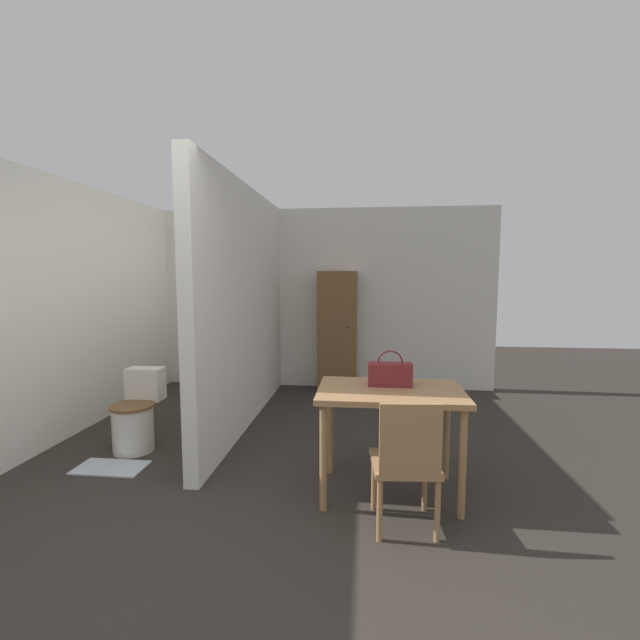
{
  "coord_description": "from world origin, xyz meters",
  "views": [
    {
      "loc": [
        0.8,
        -1.79,
        1.58
      ],
      "look_at": [
        0.38,
        2.18,
        1.16
      ],
      "focal_mm": 24.0,
      "sensor_mm": 36.0,
      "label": 1
    }
  ],
  "objects_px": {
    "wooden_cabinet": "(337,332)",
    "toilet": "(136,416)",
    "dining_table": "(390,403)",
    "handbag": "(390,374)",
    "wooden_chair": "(406,460)"
  },
  "relations": [
    {
      "from": "dining_table",
      "to": "handbag",
      "type": "distance_m",
      "value": 0.21
    },
    {
      "from": "wooden_chair",
      "to": "wooden_cabinet",
      "type": "relative_size",
      "value": 0.52
    },
    {
      "from": "dining_table",
      "to": "wooden_chair",
      "type": "distance_m",
      "value": 0.52
    },
    {
      "from": "toilet",
      "to": "wooden_cabinet",
      "type": "xyz_separation_m",
      "value": [
        1.69,
        2.18,
        0.52
      ]
    },
    {
      "from": "dining_table",
      "to": "wooden_cabinet",
      "type": "bearing_deg",
      "value": 101.51
    },
    {
      "from": "handbag",
      "to": "wooden_cabinet",
      "type": "xyz_separation_m",
      "value": [
        -0.56,
        2.67,
        -0.05
      ]
    },
    {
      "from": "wooden_cabinet",
      "to": "wooden_chair",
      "type": "bearing_deg",
      "value": -78.81
    },
    {
      "from": "dining_table",
      "to": "wooden_cabinet",
      "type": "xyz_separation_m",
      "value": [
        -0.56,
        2.76,
        0.15
      ]
    },
    {
      "from": "dining_table",
      "to": "handbag",
      "type": "xyz_separation_m",
      "value": [
        0.0,
        0.08,
        0.19
      ]
    },
    {
      "from": "handbag",
      "to": "dining_table",
      "type": "bearing_deg",
      "value": -90.31
    },
    {
      "from": "toilet",
      "to": "wooden_cabinet",
      "type": "distance_m",
      "value": 2.81
    },
    {
      "from": "dining_table",
      "to": "toilet",
      "type": "relative_size",
      "value": 1.45
    },
    {
      "from": "wooden_chair",
      "to": "handbag",
      "type": "relative_size",
      "value": 2.66
    },
    {
      "from": "handbag",
      "to": "wooden_cabinet",
      "type": "relative_size",
      "value": 0.19
    },
    {
      "from": "wooden_cabinet",
      "to": "toilet",
      "type": "bearing_deg",
      "value": -127.76
    }
  ]
}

